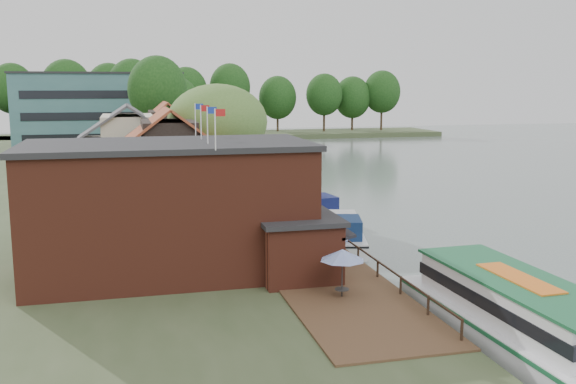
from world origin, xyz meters
TOP-DOWN VIEW (x-y plane):
  - ground at (0.00, 0.00)m, footprint 260.00×260.00m
  - land_bank at (-30.00, 35.00)m, footprint 50.00×140.00m
  - quay_deck at (-8.00, 10.00)m, footprint 6.00×50.00m
  - quay_rail at (-5.30, 10.50)m, footprint 0.20×49.00m
  - pub at (-14.00, -1.00)m, footprint 20.00×11.00m
  - hotel_block at (-22.00, 70.00)m, footprint 25.40×12.40m
  - cottage_a at (-15.00, 14.00)m, footprint 8.60×7.60m
  - cottage_b at (-18.00, 24.00)m, footprint 9.60×8.60m
  - cottage_c at (-14.00, 33.00)m, footprint 7.60×7.60m
  - willow at (-10.50, 19.00)m, footprint 8.60×8.60m
  - umbrella_0 at (-8.23, -7.64)m, footprint 2.21×2.21m
  - umbrella_1 at (-7.44, -3.35)m, footprint 2.06×2.06m
  - umbrella_2 at (-7.54, -1.02)m, footprint 2.46×2.46m
  - umbrella_3 at (-6.55, 1.81)m, footprint 1.94×1.94m
  - umbrella_4 at (-7.63, 4.39)m, footprint 2.46×2.46m
  - umbrella_5 at (-7.32, 8.81)m, footprint 2.15×2.15m
  - cruiser_0 at (-3.54, 5.98)m, footprint 5.58×10.34m
  - cruiser_1 at (-2.98, 15.61)m, footprint 4.29×9.76m
  - cruiser_2 at (-3.93, 24.98)m, footprint 4.20×10.00m
  - tour_boat at (-2.34, -14.09)m, footprint 4.82×15.54m
  - swan at (-4.44, -12.72)m, footprint 0.44×0.44m
  - bank_tree_0 at (-14.34, 42.78)m, footprint 7.02×7.02m
  - bank_tree_1 at (-12.74, 50.92)m, footprint 7.31×7.31m
  - bank_tree_2 at (-10.97, 58.46)m, footprint 6.71×6.71m
  - bank_tree_3 at (-17.34, 77.13)m, footprint 8.72×8.72m
  - bank_tree_4 at (-16.78, 86.44)m, footprint 8.84×8.84m
  - bank_tree_5 at (-17.05, 94.93)m, footprint 6.54×6.54m

SIDE VIEW (x-z plane):
  - ground at x=0.00m, z-range 0.00..0.00m
  - swan at x=-4.44m, z-range 0.00..0.44m
  - land_bank at x=-30.00m, z-range 0.00..1.00m
  - quay_deck at x=-8.00m, z-range 1.00..1.10m
  - cruiser_1 at x=-2.98m, z-range 0.00..2.27m
  - cruiser_2 at x=-3.93m, z-range 0.00..2.35m
  - cruiser_0 at x=-3.54m, z-range 0.00..2.39m
  - quay_rail at x=-5.30m, z-range 1.00..2.00m
  - tour_boat at x=-2.34m, z-range 0.00..3.37m
  - umbrella_0 at x=-8.23m, z-range 1.10..3.48m
  - umbrella_1 at x=-7.44m, z-range 1.10..3.48m
  - umbrella_2 at x=-7.54m, z-range 1.10..3.48m
  - umbrella_3 at x=-6.55m, z-range 1.10..3.48m
  - umbrella_4 at x=-7.63m, z-range 1.10..3.48m
  - umbrella_5 at x=-7.32m, z-range 1.10..3.48m
  - pub at x=-14.00m, z-range 1.00..8.30m
  - cottage_a at x=-15.00m, z-range 1.00..9.50m
  - cottage_b at x=-18.00m, z-range 1.00..9.50m
  - cottage_c at x=-14.00m, z-range 1.00..9.50m
  - willow at x=-10.50m, z-range 1.00..11.43m
  - bank_tree_1 at x=-12.74m, z-range 1.00..12.23m
  - bank_tree_2 at x=-10.97m, z-range 1.00..12.56m
  - bank_tree_5 at x=-17.05m, z-range 1.00..12.70m
  - bank_tree_3 at x=-17.34m, z-range 1.00..13.25m
  - hotel_block at x=-22.00m, z-range 1.00..13.30m
  - bank_tree_0 at x=-14.34m, z-range 1.00..14.79m
  - bank_tree_4 at x=-16.78m, z-range 1.00..16.10m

